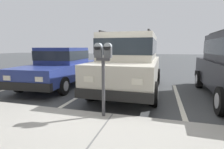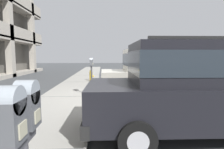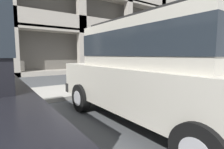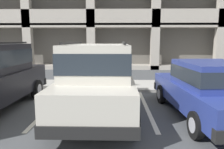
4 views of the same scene
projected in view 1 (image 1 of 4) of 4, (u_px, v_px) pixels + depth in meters
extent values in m
cube|color=#444749|center=(115.00, 118.00, 4.01)|extent=(80.00, 80.00, 0.10)
cube|color=#9E9B93|center=(94.00, 142.00, 2.76)|extent=(40.00, 2.20, 0.12)
cube|color=#606060|center=(94.00, 139.00, 2.75)|extent=(0.03, 2.16, 0.00)
cube|color=silver|center=(180.00, 103.00, 4.93)|extent=(0.12, 4.80, 0.01)
cube|color=silver|center=(82.00, 95.00, 5.74)|extent=(0.12, 4.80, 0.01)
cube|color=silver|center=(8.00, 89.00, 6.55)|extent=(0.12, 4.80, 0.01)
cube|color=beige|center=(130.00, 71.00, 6.20)|extent=(1.87, 4.71, 0.80)
cube|color=beige|center=(131.00, 47.00, 6.12)|extent=(1.64, 2.92, 0.84)
cube|color=#232B33|center=(131.00, 47.00, 6.12)|extent=(1.66, 2.95, 0.46)
cube|color=black|center=(113.00, 95.00, 4.05)|extent=(1.88, 0.17, 0.24)
cube|color=black|center=(139.00, 70.00, 8.43)|extent=(1.88, 0.17, 0.24)
cube|color=silver|center=(89.00, 79.00, 4.10)|extent=(0.24, 0.03, 0.14)
cube|color=silver|center=(137.00, 82.00, 3.79)|extent=(0.24, 0.03, 0.14)
cylinder|color=black|center=(91.00, 89.00, 5.12)|extent=(0.20, 0.66, 0.66)
cylinder|color=#B2B2B7|center=(91.00, 89.00, 5.12)|extent=(0.22, 0.36, 0.36)
cylinder|color=black|center=(154.00, 94.00, 4.63)|extent=(0.20, 0.66, 0.66)
cylinder|color=#B2B2B7|center=(154.00, 94.00, 4.63)|extent=(0.22, 0.36, 0.36)
cylinder|color=black|center=(116.00, 75.00, 7.89)|extent=(0.20, 0.66, 0.66)
cylinder|color=#B2B2B7|center=(116.00, 75.00, 7.89)|extent=(0.22, 0.36, 0.36)
cylinder|color=black|center=(157.00, 76.00, 7.39)|extent=(0.20, 0.66, 0.66)
cylinder|color=#B2B2B7|center=(157.00, 76.00, 7.39)|extent=(0.22, 0.36, 0.36)
cube|color=black|center=(112.00, 34.00, 6.24)|extent=(0.07, 2.62, 0.05)
cube|color=black|center=(152.00, 34.00, 5.86)|extent=(0.07, 2.62, 0.05)
cube|color=black|center=(220.00, 74.00, 7.26)|extent=(1.88, 0.21, 0.24)
cylinder|color=black|center=(222.00, 101.00, 3.99)|extent=(0.22, 0.66, 0.66)
cylinder|color=#B2B2B7|center=(222.00, 101.00, 3.99)|extent=(0.23, 0.37, 0.36)
cylinder|color=black|center=(199.00, 79.00, 6.74)|extent=(0.22, 0.66, 0.66)
cylinder|color=#B2B2B7|center=(199.00, 79.00, 6.74)|extent=(0.23, 0.37, 0.36)
cube|color=black|center=(220.00, 31.00, 5.09)|extent=(0.12, 2.62, 0.05)
cube|color=navy|center=(61.00, 71.00, 7.15)|extent=(1.99, 4.50, 0.60)
cube|color=navy|center=(63.00, 55.00, 7.35)|extent=(1.63, 2.08, 0.64)
cube|color=#232B33|center=(63.00, 55.00, 7.34)|extent=(1.65, 2.10, 0.35)
cube|color=black|center=(24.00, 86.00, 5.09)|extent=(1.74, 0.28, 0.24)
cube|color=black|center=(81.00, 69.00, 9.27)|extent=(1.74, 0.28, 0.24)
cube|color=silver|center=(7.00, 78.00, 5.11)|extent=(0.24, 0.05, 0.14)
cube|color=silver|center=(39.00, 79.00, 4.90)|extent=(0.24, 0.05, 0.14)
cylinder|color=black|center=(20.00, 84.00, 6.05)|extent=(0.20, 0.61, 0.60)
cylinder|color=#B2B2B7|center=(20.00, 84.00, 6.05)|extent=(0.20, 0.34, 0.33)
cylinder|color=black|center=(64.00, 86.00, 5.71)|extent=(0.20, 0.61, 0.60)
cylinder|color=#B2B2B7|center=(64.00, 86.00, 5.71)|extent=(0.20, 0.34, 0.33)
cylinder|color=black|center=(59.00, 73.00, 8.69)|extent=(0.20, 0.61, 0.60)
cylinder|color=#B2B2B7|center=(59.00, 73.00, 8.69)|extent=(0.20, 0.34, 0.33)
cylinder|color=black|center=(91.00, 74.00, 8.35)|extent=(0.20, 0.61, 0.60)
cylinder|color=#B2B2B7|center=(91.00, 74.00, 8.35)|extent=(0.20, 0.34, 0.33)
cylinder|color=#47474C|center=(103.00, 89.00, 3.61)|extent=(0.07, 0.07, 1.16)
cube|color=#47474C|center=(103.00, 59.00, 3.51)|extent=(0.28, 0.06, 0.06)
cube|color=#515459|center=(108.00, 52.00, 3.46)|extent=(0.15, 0.11, 0.22)
cylinder|color=#9EA8B2|center=(108.00, 47.00, 3.45)|extent=(0.15, 0.11, 0.15)
cube|color=#B7B293|center=(109.00, 54.00, 3.53)|extent=(0.08, 0.01, 0.08)
cube|color=#515459|center=(98.00, 52.00, 3.52)|extent=(0.15, 0.11, 0.22)
cylinder|color=#9EA8B2|center=(98.00, 47.00, 3.50)|extent=(0.15, 0.11, 0.15)
cube|color=#B7B293|center=(99.00, 54.00, 3.58)|extent=(0.08, 0.01, 0.08)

